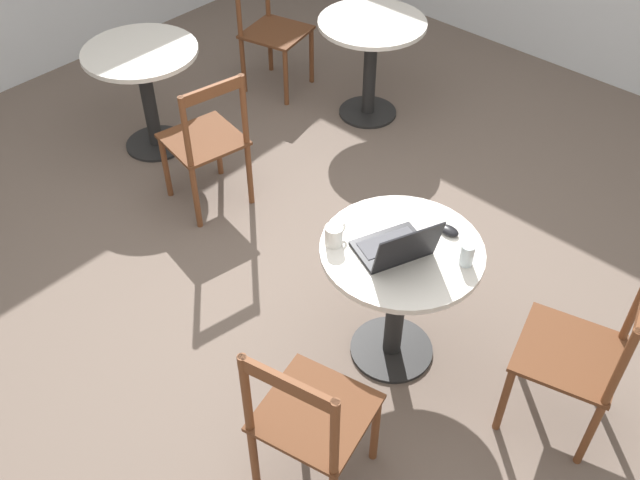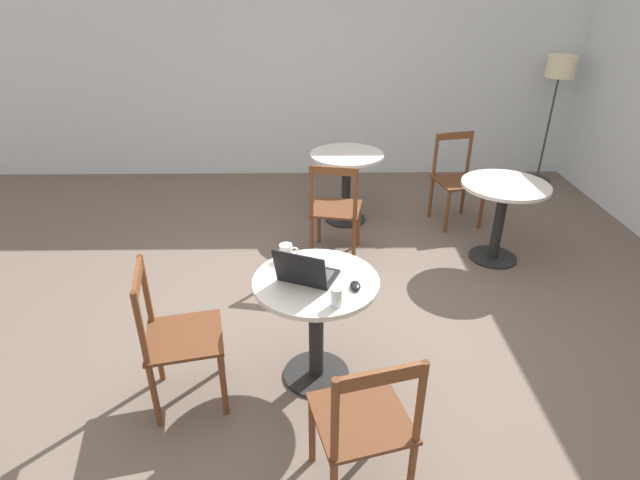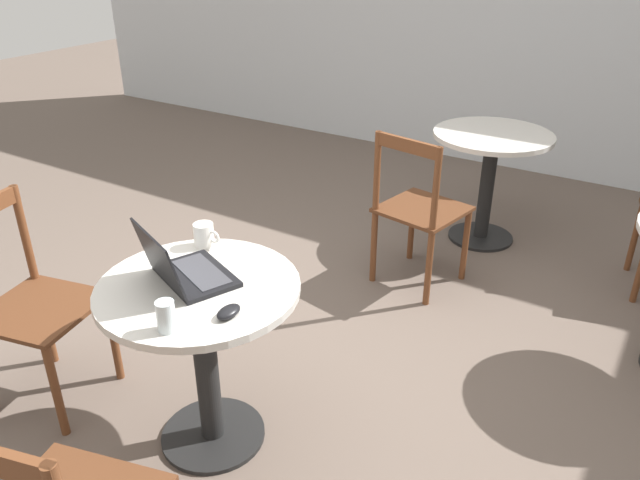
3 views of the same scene
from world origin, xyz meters
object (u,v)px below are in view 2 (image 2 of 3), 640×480
at_px(mouse, 355,286).
at_px(drinking_glass, 337,297).
at_px(cafe_table_near, 316,307).
at_px(chair_near_left, 176,337).
at_px(chair_far_front, 335,210).
at_px(chair_mid_back, 456,180).
at_px(cafe_table_far, 346,172).
at_px(laptop, 306,273).
at_px(floor_lamp, 559,77).
at_px(mug, 286,252).
at_px(chair_near_front, 364,424).
at_px(cafe_table_mid, 502,204).

xyz_separation_m(mouse, drinking_glass, (-0.11, -0.17, 0.04)).
relative_size(cafe_table_near, chair_near_left, 0.81).
bearing_deg(chair_far_front, chair_mid_back, 29.92).
relative_size(cafe_table_far, laptop, 1.88).
xyz_separation_m(chair_near_left, floor_lamp, (3.65, 3.66, 0.81)).
distance_m(cafe_table_near, mug, 0.39).
bearing_deg(cafe_table_far, mouse, -92.56).
bearing_deg(mug, chair_near_front, -69.69).
relative_size(chair_near_left, drinking_glass, 8.50).
height_order(chair_far_front, floor_lamp, floor_lamp).
height_order(chair_mid_back, floor_lamp, floor_lamp).
height_order(laptop, drinking_glass, laptop).
height_order(chair_mid_back, mouse, chair_mid_back).
bearing_deg(cafe_table_mid, chair_near_left, -145.44).
distance_m(chair_near_front, laptop, 0.92).
distance_m(chair_mid_back, mug, 2.65).
relative_size(cafe_table_near, drinking_glass, 6.92).
distance_m(cafe_table_mid, mouse, 2.14).
bearing_deg(drinking_glass, cafe_table_near, 112.30).
height_order(cafe_table_mid, laptop, laptop).
xyz_separation_m(cafe_table_mid, mouse, (-1.41, -1.60, 0.21)).
bearing_deg(drinking_glass, floor_lamp, 53.85).
relative_size(cafe_table_far, floor_lamp, 0.49).
xyz_separation_m(cafe_table_near, cafe_table_far, (0.33, 2.34, 0.00)).
bearing_deg(cafe_table_near, cafe_table_mid, 42.57).
xyz_separation_m(chair_near_front, mug, (-0.40, 1.07, 0.32)).
distance_m(cafe_table_far, chair_far_front, 0.79).
distance_m(cafe_table_near, chair_near_left, 0.83).
bearing_deg(cafe_table_far, chair_near_left, -114.20).
bearing_deg(mug, floor_lamp, 46.94).
xyz_separation_m(cafe_table_mid, drinking_glass, (-1.53, -1.76, 0.25)).
height_order(chair_far_front, laptop, laptop).
height_order(cafe_table_far, chair_far_front, chair_far_front).
relative_size(chair_mid_back, drinking_glass, 8.50).
relative_size(cafe_table_near, cafe_table_far, 1.00).
xyz_separation_m(chair_near_front, laptop, (-0.27, 0.82, 0.32)).
relative_size(chair_near_left, chair_far_front, 1.00).
bearing_deg(floor_lamp, chair_near_left, -134.89).
bearing_deg(chair_near_front, floor_lamp, 58.58).
relative_size(cafe_table_far, drinking_glass, 6.92).
xyz_separation_m(cafe_table_near, cafe_table_mid, (1.63, 1.50, 0.00)).
height_order(cafe_table_mid, chair_near_front, chair_near_front).
height_order(chair_near_left, mug, chair_near_left).
distance_m(cafe_table_far, laptop, 2.39).
relative_size(cafe_table_mid, chair_mid_back, 0.81).
bearing_deg(chair_far_front, cafe_table_near, -96.69).
distance_m(cafe_table_far, floor_lamp, 2.86).
xyz_separation_m(mug, drinking_glass, (0.29, -0.51, 0.00)).
bearing_deg(laptop, chair_far_front, 81.35).
height_order(chair_far_front, mouse, chair_far_front).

